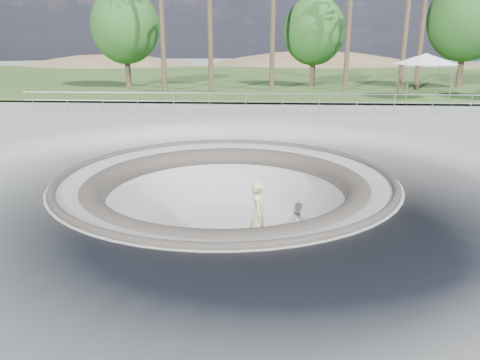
{
  "coord_description": "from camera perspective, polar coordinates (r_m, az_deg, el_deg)",
  "views": [
    {
      "loc": [
        1.28,
        -13.63,
        4.07
      ],
      "look_at": [
        0.43,
        0.02,
        -0.1
      ],
      "focal_mm": 35.0,
      "sensor_mm": 36.0,
      "label": 1
    }
  ],
  "objects": [
    {
      "name": "ground",
      "position": [
        14.29,
        -1.73,
        0.39
      ],
      "size": [
        180.0,
        180.0,
        0.0
      ],
      "primitive_type": "plane",
      "color": "#969691",
      "rests_on": "ground"
    },
    {
      "name": "skate_bowl",
      "position": [
        14.91,
        -1.67,
        -6.37
      ],
      "size": [
        14.0,
        14.0,
        4.1
      ],
      "color": "#969691",
      "rests_on": "ground"
    },
    {
      "name": "grass_strip",
      "position": [
        47.8,
        2.06,
        12.33
      ],
      "size": [
        180.0,
        36.0,
        0.12
      ],
      "color": "#375020",
      "rests_on": "ground"
    },
    {
      "name": "distant_hills",
      "position": [
        71.71,
        5.57,
        7.99
      ],
      "size": [
        103.2,
        45.0,
        28.6
      ],
      "color": "brown",
      "rests_on": "ground"
    },
    {
      "name": "safety_railing",
      "position": [
        25.89,
        0.7,
        9.46
      ],
      "size": [
        25.0,
        0.06,
        1.03
      ],
      "color": "gray",
      "rests_on": "ground"
    },
    {
      "name": "skateboard",
      "position": [
        13.94,
        2.21,
        -8.11
      ],
      "size": [
        0.83,
        0.24,
        0.09
      ],
      "color": "brown",
      "rests_on": "ground"
    },
    {
      "name": "skater",
      "position": [
        13.54,
        2.26,
        -4.21
      ],
      "size": [
        0.48,
        0.73,
        2.0
      ],
      "primitive_type": "imported",
      "rotation": [
        0.0,
        0.0,
        1.58
      ],
      "color": "beige",
      "rests_on": "skateboard"
    },
    {
      "name": "canopy_white",
      "position": [
        33.2,
        21.71,
        13.55
      ],
      "size": [
        5.62,
        5.62,
        2.84
      ],
      "color": "gray",
      "rests_on": "ground"
    },
    {
      "name": "bushy_tree_left",
      "position": [
        39.44,
        -13.85,
        17.74
      ],
      "size": [
        5.32,
        4.83,
        7.67
      ],
      "color": "brown",
      "rests_on": "ground"
    },
    {
      "name": "bushy_tree_mid",
      "position": [
        39.57,
        9.03,
        17.47
      ],
      "size": [
        4.91,
        4.46,
        7.08
      ],
      "color": "brown",
      "rests_on": "ground"
    },
    {
      "name": "bushy_tree_right",
      "position": [
        41.56,
        25.93,
        17.22
      ],
      "size": [
        5.87,
        5.34,
        8.47
      ],
      "color": "brown",
      "rests_on": "ground"
    }
  ]
}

